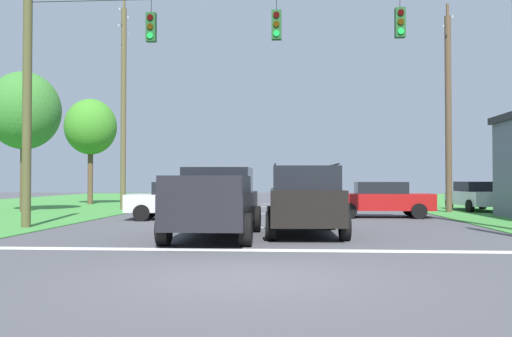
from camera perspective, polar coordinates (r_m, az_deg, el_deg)
name	(u,v)px	position (r m, az deg, el deg)	size (l,w,h in m)	color
ground_plane	(249,277)	(9.18, -0.73, -11.21)	(120.00, 120.00, 0.00)	#47474C
stop_bar_stripe	(261,250)	(12.53, 0.50, -8.51)	(13.60, 0.45, 0.01)	white
lane_dash_0	(271,227)	(18.49, 1.55, -6.15)	(0.15, 2.50, 0.01)	white
lane_dash_1	(277,214)	(26.00, 2.19, -4.73)	(0.15, 2.50, 0.01)	white
lane_dash_2	(280,207)	(32.87, 2.51, -3.99)	(0.15, 2.50, 0.01)	white
lane_dash_3	(281,204)	(36.72, 2.64, -3.70)	(0.15, 2.50, 0.01)	white
lane_dash_4	(284,198)	(48.47, 2.91, -3.10)	(0.15, 2.50, 0.01)	white
overhead_signal_span	(267,91)	(17.87, 1.12, 8.05)	(16.23, 0.31, 8.22)	#4D4A2A
pickup_truck	(216,203)	(15.17, -4.23, -3.58)	(2.29, 5.40, 1.95)	black
suv_black	(304,198)	(16.06, 5.03, -3.12)	(2.35, 4.87, 2.05)	black
distant_car_crossing_white	(476,196)	(30.31, 22.01, -2.65)	(2.25, 4.41, 1.52)	silver
distant_car_oncoming	(181,200)	(22.37, -7.84, -3.27)	(4.43, 2.28, 1.52)	silver
distant_car_far_parked	(381,199)	(24.04, 12.88, -3.11)	(4.33, 2.07, 1.52)	maroon
utility_pole_mid_right	(448,111)	(28.68, 19.42, 5.67)	(0.31, 1.70, 10.33)	brown
utility_pole_near_left	(123,103)	(30.35, -13.66, 6.61)	(0.29, 1.79, 11.38)	brown
tree_roadside_far_right	(91,127)	(37.46, -16.87, 4.14)	(3.36, 3.36, 6.92)	brown
tree_roadside_left	(24,111)	(29.70, -23.06, 5.54)	(3.59, 3.59, 7.00)	brown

